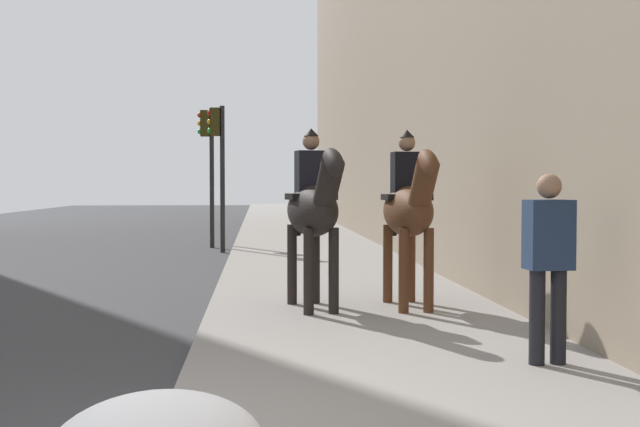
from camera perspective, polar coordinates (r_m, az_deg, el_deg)
name	(u,v)px	position (r m, az deg, el deg)	size (l,w,h in m)	color
mounted_horse_near	(314,208)	(9.99, -0.47, 0.41)	(2.14, 0.83, 2.33)	black
mounted_horse_far	(409,208)	(10.19, 6.50, 0.38)	(2.15, 0.64, 2.32)	#4C2B16
pedestrian_greeting	(548,255)	(7.26, 16.27, -2.93)	(0.28, 0.41, 1.70)	black
traffic_light_near_curb	(219,154)	(19.85, -7.38, 4.30)	(0.20, 0.44, 3.69)	black
traffic_light_far_curb	(208,155)	(21.39, -8.12, 4.27)	(0.20, 0.44, 3.77)	black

